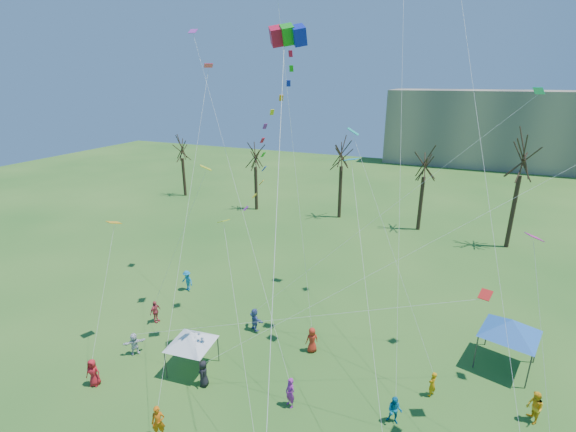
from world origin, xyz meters
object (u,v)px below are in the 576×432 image
at_px(distant_building, 545,131).
at_px(canopy_tent_white, 191,338).
at_px(big_box_kite, 274,138).
at_px(canopy_tent_blue, 511,327).

height_order(distant_building, canopy_tent_white, distant_building).
distance_m(big_box_kite, canopy_tent_white, 13.20).
bearing_deg(distant_building, big_box_kite, -107.54).
bearing_deg(canopy_tent_blue, big_box_kite, -154.15).
relative_size(big_box_kite, canopy_tent_white, 6.02).
bearing_deg(canopy_tent_white, big_box_kite, 19.68).
xyz_separation_m(distant_building, canopy_tent_white, (-28.71, -77.03, -5.23)).
bearing_deg(canopy_tent_white, canopy_tent_blue, 24.21).
relative_size(canopy_tent_white, canopy_tent_blue, 0.83).
relative_size(distant_building, big_box_kite, 2.80).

